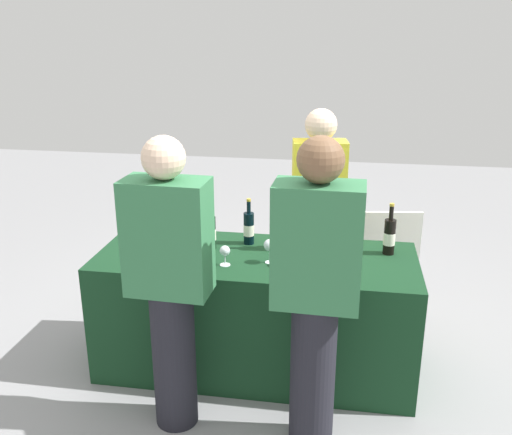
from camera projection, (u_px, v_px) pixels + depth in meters
name	position (u px, v px, depth m)	size (l,w,h in m)	color
ground_plane	(256.00, 364.00, 3.75)	(12.00, 12.00, 0.00)	gray
tasting_table	(256.00, 312.00, 3.62)	(1.98, 0.77, 0.78)	#14381E
wine_bottle_0	(210.00, 232.00, 3.58)	(0.08, 0.08, 0.30)	black
wine_bottle_1	(249.00, 228.00, 3.66)	(0.07, 0.07, 0.31)	black
wine_bottle_2	(278.00, 231.00, 3.56)	(0.08, 0.08, 0.33)	black
wine_bottle_3	(305.00, 231.00, 3.59)	(0.07, 0.07, 0.32)	black
wine_bottle_4	(321.00, 234.00, 3.57)	(0.07, 0.07, 0.29)	black
wine_bottle_5	(389.00, 236.00, 3.49)	(0.07, 0.07, 0.33)	black
wine_glass_0	(196.00, 246.00, 3.42)	(0.07, 0.07, 0.12)	silver
wine_glass_1	(225.00, 252.00, 3.33)	(0.06, 0.06, 0.12)	silver
wine_glass_2	(270.00, 246.00, 3.36)	(0.07, 0.07, 0.15)	silver
wine_glass_3	(294.00, 249.00, 3.31)	(0.08, 0.08, 0.15)	silver
wine_glass_4	(311.00, 253.00, 3.29)	(0.07, 0.07, 0.13)	silver
server_pouring	(318.00, 213.00, 3.95)	(0.39, 0.25, 1.61)	#3F3351
guest_0	(170.00, 280.00, 2.94)	(0.44, 0.26, 1.64)	black
guest_1	(316.00, 290.00, 2.78)	(0.43, 0.25, 1.67)	black
menu_board	(388.00, 256.00, 4.54)	(0.49, 0.03, 0.75)	white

